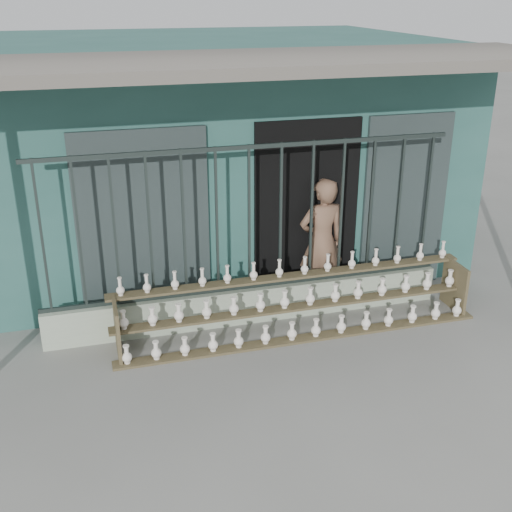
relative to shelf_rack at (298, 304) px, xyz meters
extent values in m
plane|color=slate|center=(-0.49, -0.88, -0.36)|extent=(60.00, 60.00, 0.00)
cube|color=#28554E|center=(-0.49, 3.42, 1.24)|extent=(7.00, 5.00, 3.20)
cube|color=black|center=(0.41, 0.94, 0.84)|extent=(1.40, 0.12, 2.40)
cube|color=#212C2C|center=(-1.69, 0.90, 0.84)|extent=(1.60, 0.08, 2.40)
cube|color=#212C2C|center=(1.81, 0.90, 0.84)|extent=(1.20, 0.08, 2.40)
cube|color=#59544C|center=(-0.49, 0.32, 2.79)|extent=(7.40, 2.00, 0.12)
cube|color=#A4B299|center=(-0.49, 0.42, -0.14)|extent=(5.00, 0.20, 0.45)
cube|color=#283330|center=(-2.84, 0.42, 0.99)|extent=(0.03, 0.03, 1.80)
cube|color=#283330|center=(-2.45, 0.42, 0.99)|extent=(0.03, 0.03, 1.80)
cube|color=#283330|center=(-2.06, 0.42, 0.99)|extent=(0.03, 0.03, 1.80)
cube|color=#283330|center=(-1.67, 0.42, 0.99)|extent=(0.03, 0.03, 1.80)
cube|color=#283330|center=(-1.28, 0.42, 0.99)|extent=(0.03, 0.03, 1.80)
cube|color=#283330|center=(-0.89, 0.42, 0.99)|extent=(0.03, 0.03, 1.80)
cube|color=#283330|center=(-0.49, 0.42, 0.99)|extent=(0.03, 0.03, 1.80)
cube|color=#283330|center=(-0.10, 0.42, 0.99)|extent=(0.03, 0.03, 1.80)
cube|color=#283330|center=(0.29, 0.42, 0.99)|extent=(0.03, 0.03, 1.80)
cube|color=#283330|center=(0.68, 0.42, 0.99)|extent=(0.03, 0.03, 1.80)
cube|color=#283330|center=(1.07, 0.42, 0.99)|extent=(0.03, 0.03, 1.80)
cube|color=#283330|center=(1.46, 0.42, 0.99)|extent=(0.03, 0.03, 1.80)
cube|color=#283330|center=(1.86, 0.42, 0.99)|extent=(0.03, 0.03, 1.80)
cube|color=#283330|center=(-0.49, 0.42, 1.86)|extent=(5.00, 0.04, 0.05)
cube|color=#283330|center=(-0.49, 0.42, 0.11)|extent=(5.00, 0.04, 0.05)
cube|color=brown|center=(0.00, -0.23, -0.35)|extent=(4.50, 0.18, 0.03)
cube|color=brown|center=(0.00, 0.02, -0.05)|extent=(4.50, 0.18, 0.03)
cube|color=brown|center=(0.00, 0.27, 0.25)|extent=(4.50, 0.18, 0.03)
cube|color=brown|center=(-2.15, 0.02, -0.04)|extent=(0.04, 0.55, 0.64)
cube|color=brown|center=(2.15, 0.02, -0.04)|extent=(0.04, 0.55, 0.64)
imported|color=brown|center=(0.55, 0.70, 0.48)|extent=(0.65, 0.45, 1.69)
camera|label=1|loc=(-2.36, -6.51, 3.52)|focal=45.00mm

